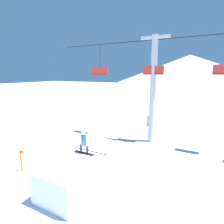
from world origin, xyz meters
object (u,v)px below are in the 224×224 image
Objects in this scene: snow_ramp at (72,177)px; snowboarder at (84,142)px; distant_skier at (148,121)px; trail_marker at (21,160)px.

snowboarder is (-0.07, 1.22, 1.54)m from snow_ramp.
snowboarder reaches higher than snow_ramp.
distant_skier is (0.39, 12.45, -1.70)m from snowboarder.
trail_marker is at bearing -108.39° from distant_skier.
distant_skier is at bearing 88.18° from snowboarder.
snowboarder is 0.91× the size of trail_marker.
distant_skier is at bearing 71.61° from trail_marker.
trail_marker reaches higher than distant_skier.
trail_marker is 1.22× the size of distant_skier.
snow_ramp is at bearing -91.37° from distant_skier.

